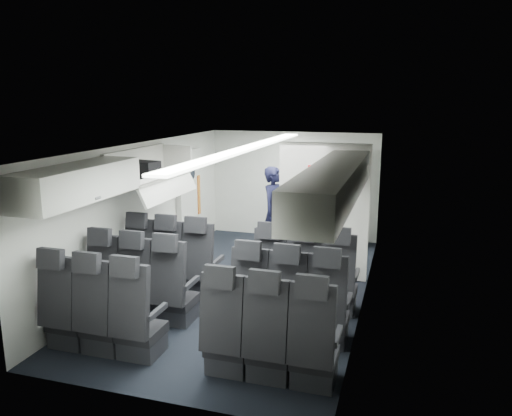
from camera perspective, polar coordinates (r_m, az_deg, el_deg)
The scene contains 14 objects.
cabin_shell at distance 7.30m, azimuth -0.91°, elevation -0.85°, with size 3.41×6.01×2.16m.
seat_row_front at distance 7.02m, azimuth -2.24°, elevation -7.54°, with size 3.33×0.56×1.24m.
seat_row_mid at distance 6.24m, azimuth -4.99°, elevation -10.23°, with size 3.33×0.56×1.24m.
seat_row_rear at distance 5.49m, azimuth -8.58°, elevation -13.63°, with size 3.33×0.56×1.24m.
overhead_bin_left_rear at distance 6.03m, azimuth -19.77°, elevation 2.71°, with size 0.53×1.80×0.40m.
overhead_bin_left_front_open at distance 7.53m, azimuth -12.06°, elevation 4.03°, with size 0.64×1.70×0.72m.
overhead_bin_right_rear at distance 4.92m, azimuth 7.49°, elevation 1.28°, with size 0.53×1.80×0.40m.
overhead_bin_right_front at distance 6.63m, azimuth 10.02°, elevation 4.08°, with size 0.53×1.70×0.40m.
bulkhead_partition at distance 7.85m, azimuth 7.72°, elevation -0.38°, with size 1.40×0.15×2.13m.
galley_unit at distance 9.74m, azimuth 9.36°, elevation 1.32°, with size 0.85×0.52×1.90m.
boarding_door at distance 9.33m, azimuth -7.59°, elevation 0.92°, with size 0.12×1.27×1.86m.
flight_attendant at distance 8.93m, azimuth 2.12°, elevation -0.42°, with size 0.59×0.39×1.63m, color black.
carry_on_bag at distance 7.31m, azimuth -12.71°, elevation 4.30°, with size 0.41×0.29×0.25m, color black.
papers at distance 8.80m, azimuth 3.24°, elevation 0.76°, with size 0.21×0.02×0.15m, color white.
Camera 1 is at (2.18, -6.76, 2.80)m, focal length 35.00 mm.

